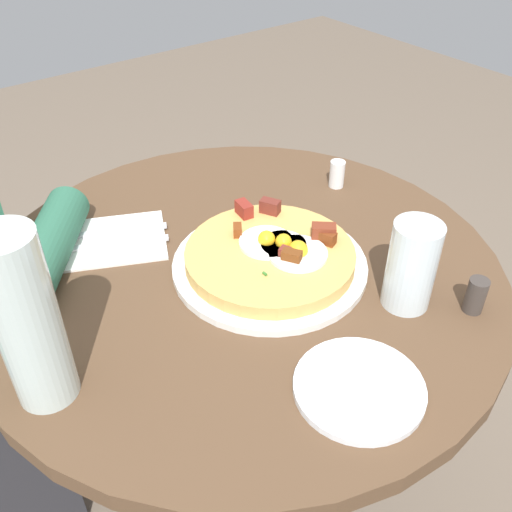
% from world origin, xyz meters
% --- Properties ---
extents(ground_plane, '(6.00, 6.00, 0.00)m').
position_xyz_m(ground_plane, '(0.00, 0.00, 0.00)').
color(ground_plane, '#6B5B4C').
extents(dining_table, '(0.81, 0.81, 0.73)m').
position_xyz_m(dining_table, '(0.00, 0.00, 0.56)').
color(dining_table, brown).
rests_on(dining_table, ground_plane).
extents(pizza_plate, '(0.30, 0.30, 0.01)m').
position_xyz_m(pizza_plate, '(0.03, -0.03, 0.74)').
color(pizza_plate, white).
rests_on(pizza_plate, dining_table).
extents(breakfast_pizza, '(0.26, 0.26, 0.05)m').
position_xyz_m(breakfast_pizza, '(0.03, -0.03, 0.76)').
color(breakfast_pizza, tan).
rests_on(breakfast_pizza, pizza_plate).
extents(bread_plate, '(0.16, 0.16, 0.01)m').
position_xyz_m(bread_plate, '(-0.03, -0.28, 0.74)').
color(bread_plate, white).
rests_on(bread_plate, dining_table).
extents(napkin, '(0.21, 0.20, 0.00)m').
position_xyz_m(napkin, '(-0.13, 0.18, 0.74)').
color(napkin, white).
rests_on(napkin, dining_table).
extents(fork, '(0.17, 0.09, 0.00)m').
position_xyz_m(fork, '(-0.12, 0.20, 0.74)').
color(fork, silver).
rests_on(fork, napkin).
extents(knife, '(0.17, 0.09, 0.00)m').
position_xyz_m(knife, '(-0.14, 0.16, 0.74)').
color(knife, silver).
rests_on(knife, napkin).
extents(water_glass, '(0.07, 0.07, 0.13)m').
position_xyz_m(water_glass, '(0.13, -0.21, 0.80)').
color(water_glass, silver).
rests_on(water_glass, dining_table).
extents(water_bottle, '(0.07, 0.07, 0.23)m').
position_xyz_m(water_bottle, '(-0.33, -0.06, 0.85)').
color(water_bottle, silver).
rests_on(water_bottle, dining_table).
extents(salt_shaker, '(0.03, 0.03, 0.05)m').
position_xyz_m(salt_shaker, '(0.28, 0.09, 0.76)').
color(salt_shaker, white).
rests_on(salt_shaker, dining_table).
extents(pepper_shaker, '(0.03, 0.03, 0.05)m').
position_xyz_m(pepper_shaker, '(0.20, -0.28, 0.76)').
color(pepper_shaker, '#3F3833').
rests_on(pepper_shaker, dining_table).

